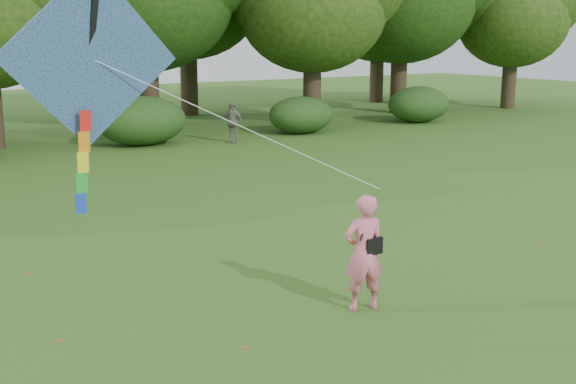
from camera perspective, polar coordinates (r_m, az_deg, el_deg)
ground at (r=11.69m, az=7.31°, el=-8.72°), size 100.00×100.00×0.00m
man_kite_flyer at (r=11.13m, az=6.00°, el=-4.80°), size 0.75×0.58×1.83m
bystander_right at (r=28.36m, az=-4.43°, el=5.52°), size 0.87×1.01×1.62m
crossbody_bag at (r=11.15m, az=6.58°, el=-4.14°), size 0.43×0.20×0.72m
flying_kite at (r=9.29m, az=-15.32°, el=9.84°), size 5.29×0.97×3.14m
shrub_band at (r=26.90m, az=-18.69°, el=4.63°), size 39.15×3.22×1.88m
fallen_leaves at (r=14.94m, az=-6.14°, el=-3.96°), size 10.61×10.29×0.01m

